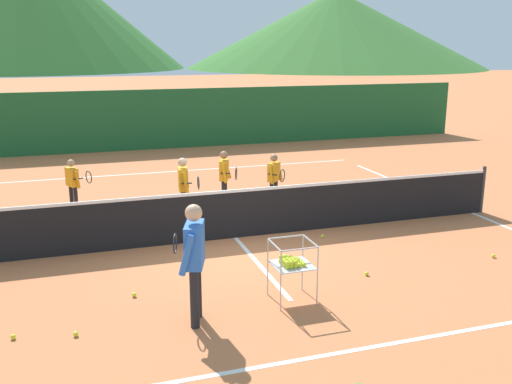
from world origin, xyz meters
TOP-DOWN VIEW (x-y plane):
  - ground_plane at (0.00, 0.00)m, footprint 120.00×120.00m
  - line_baseline_near at (0.00, -4.55)m, footprint 11.06×0.08m
  - line_baseline_far at (0.00, 6.36)m, footprint 11.06×0.08m
  - line_sideline_east at (5.53, 0.00)m, footprint 0.08×10.91m
  - line_service_center at (0.00, 0.00)m, footprint 0.08×5.99m
  - tennis_net at (0.00, 0.00)m, footprint 11.57×0.08m
  - instructor at (-1.47, -3.20)m, footprint 0.46×0.83m
  - student_0 at (-2.94, 2.87)m, footprint 0.57×0.49m
  - student_1 at (-0.72, 1.41)m, footprint 0.42×0.68m
  - student_2 at (0.38, 2.18)m, footprint 0.42×0.71m
  - student_3 at (1.47, 1.87)m, footprint 0.46×0.67m
  - ball_cart at (0.01, -2.96)m, footprint 0.58×0.58m
  - tennis_ball_0 at (1.53, -2.49)m, footprint 0.07×0.07m
  - tennis_ball_1 at (1.62, -0.53)m, footprint 0.07×0.07m
  - tennis_ball_3 at (-3.81, -2.96)m, footprint 0.07×0.07m
  - tennis_ball_4 at (-3.04, -3.13)m, footprint 0.07×0.07m
  - tennis_ball_5 at (-2.19, -2.14)m, footprint 0.07×0.07m
  - tennis_ball_6 at (4.06, -2.45)m, footprint 0.07×0.07m
  - windscreen_fence at (0.00, 10.31)m, footprint 24.32×0.08m
  - hill_0 at (37.44, 74.50)m, footprint 46.40×46.40m
  - hill_1 at (-8.46, 85.83)m, footprint 47.49×47.49m

SIDE VIEW (x-z plane):
  - ground_plane at x=0.00m, z-range 0.00..0.00m
  - line_baseline_near at x=0.00m, z-range 0.00..0.01m
  - line_baseline_far at x=0.00m, z-range 0.00..0.01m
  - line_sideline_east at x=5.53m, z-range 0.00..0.01m
  - line_service_center at x=0.00m, z-range 0.00..0.01m
  - tennis_ball_0 at x=1.53m, z-range 0.00..0.07m
  - tennis_ball_1 at x=1.62m, z-range 0.00..0.07m
  - tennis_ball_3 at x=-3.81m, z-range 0.00..0.07m
  - tennis_ball_4 at x=-3.04m, z-range 0.00..0.07m
  - tennis_ball_5 at x=-2.19m, z-range 0.00..0.07m
  - tennis_ball_6 at x=4.06m, z-range 0.00..0.07m
  - tennis_net at x=0.00m, z-range -0.03..1.02m
  - ball_cart at x=0.01m, z-range 0.14..1.04m
  - student_0 at x=-2.94m, z-range 0.12..1.32m
  - student_3 at x=1.47m, z-range 0.13..1.36m
  - student_2 at x=0.38m, z-range 0.13..1.45m
  - student_1 at x=-0.72m, z-range 0.14..1.51m
  - instructor at x=-1.47m, z-range 0.17..1.83m
  - windscreen_fence at x=0.00m, z-range 0.00..2.13m
  - hill_0 at x=37.44m, z-range 0.00..11.80m
  - hill_1 at x=-8.46m, z-range 0.00..19.90m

